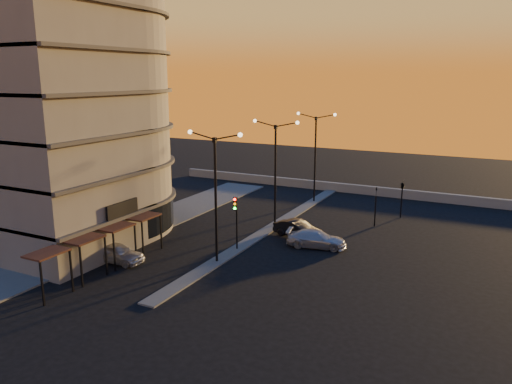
% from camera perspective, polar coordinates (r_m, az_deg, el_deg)
% --- Properties ---
extents(ground, '(120.00, 120.00, 0.00)m').
position_cam_1_polar(ground, '(36.57, -4.49, -8.02)').
color(ground, black).
rests_on(ground, ground).
extents(sidewalk_west, '(5.00, 40.00, 0.12)m').
position_cam_1_polar(sidewalk_west, '(45.51, -13.23, -3.98)').
color(sidewalk_west, '#52524F').
rests_on(sidewalk_west, ground).
extents(median, '(1.20, 36.00, 0.12)m').
position_cam_1_polar(median, '(44.91, 2.16, -3.86)').
color(median, '#52524F').
rests_on(median, ground).
extents(parapet, '(44.00, 0.50, 1.00)m').
position_cam_1_polar(parapet, '(58.68, 10.53, 0.42)').
color(parapet, gray).
rests_on(parapet, ground).
extents(building, '(14.35, 17.08, 25.00)m').
position_cam_1_polar(building, '(43.19, -21.13, 10.59)').
color(building, slate).
rests_on(building, ground).
extents(streetlamp_near, '(4.32, 0.32, 9.51)m').
position_cam_1_polar(streetlamp_near, '(34.95, -4.65, 0.57)').
color(streetlamp_near, black).
rests_on(streetlamp_near, ground).
extents(streetlamp_mid, '(4.32, 0.32, 9.51)m').
position_cam_1_polar(streetlamp_mid, '(43.62, 2.23, 3.11)').
color(streetlamp_mid, black).
rests_on(streetlamp_mid, ground).
extents(streetlamp_far, '(4.32, 0.32, 9.51)m').
position_cam_1_polar(streetlamp_far, '(52.76, 6.79, 4.77)').
color(streetlamp_far, black).
rests_on(streetlamp_far, ground).
extents(traffic_light_main, '(0.28, 0.44, 4.25)m').
position_cam_1_polar(traffic_light_main, '(38.01, -2.32, -2.58)').
color(traffic_light_main, black).
rests_on(traffic_light_main, ground).
extents(signal_east_a, '(0.13, 0.16, 3.60)m').
position_cam_1_polar(signal_east_a, '(45.57, 13.50, -1.53)').
color(signal_east_a, black).
rests_on(signal_east_a, ground).
extents(signal_east_b, '(0.42, 1.99, 3.60)m').
position_cam_1_polar(signal_east_b, '(48.83, 16.40, 0.68)').
color(signal_east_b, black).
rests_on(signal_east_b, ground).
extents(car_hatchback, '(4.28, 1.90, 1.43)m').
position_cam_1_polar(car_hatchback, '(37.65, -15.66, -6.70)').
color(car_hatchback, silver).
rests_on(car_hatchback, ground).
extents(car_sedan, '(4.50, 2.53, 1.40)m').
position_cam_1_polar(car_sedan, '(41.85, 4.80, -4.26)').
color(car_sedan, black).
rests_on(car_sedan, ground).
extents(car_wagon, '(4.94, 2.78, 1.35)m').
position_cam_1_polar(car_wagon, '(39.64, 6.92, -5.34)').
color(car_wagon, '#B9BCC2').
rests_on(car_wagon, ground).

